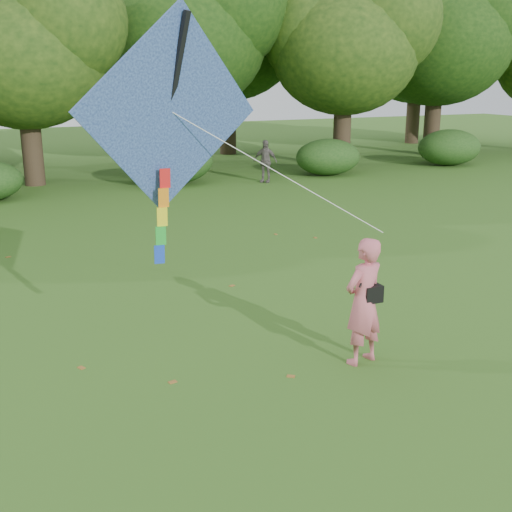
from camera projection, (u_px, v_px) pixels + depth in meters
name	position (u px, v px, depth m)	size (l,w,h in m)	color
ground	(349.00, 390.00, 9.01)	(100.00, 100.00, 0.00)	#265114
man_kite_flyer	(364.00, 302.00, 9.61)	(0.72, 0.47, 1.97)	#C65D6C
bystander_right	(265.00, 161.00, 26.11)	(1.01, 0.42, 1.73)	#625A57
crossbody_bag	(372.00, 293.00, 9.60)	(0.43, 0.20, 0.74)	black
flying_kite	(170.00, 114.00, 8.31)	(4.31, 1.09, 3.40)	#295CB4
tree_line	(104.00, 43.00, 28.16)	(54.70, 15.30, 9.48)	#3A2D1E
shrub_band	(77.00, 170.00, 23.88)	(39.15, 3.22, 1.88)	#264919
fallen_leaves	(144.00, 308.00, 12.15)	(9.30, 9.10, 0.01)	brown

